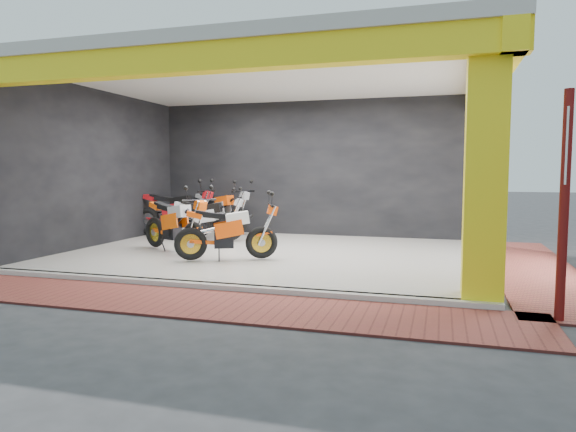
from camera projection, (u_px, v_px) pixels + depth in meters
The scene contains 17 objects.
ground at pixel (235, 276), 8.43m from camera, with size 80.00×80.00×0.00m, color #2D2D30.
showroom_floor at pixel (273, 254), 10.33m from camera, with size 8.00×6.00×0.10m, color silver.
showroom_ceiling at pixel (273, 75), 10.03m from camera, with size 8.40×6.40×0.20m, color beige.
back_wall at pixel (311, 170), 13.14m from camera, with size 8.20×0.20×3.50m, color black.
left_wall at pixel (97, 170), 11.36m from camera, with size 0.20×6.20×3.50m, color black.
corner_column at pixel (485, 169), 6.49m from camera, with size 0.50×0.50×3.50m, color yellow.
header_beam_front at pixel (205, 58), 7.19m from camera, with size 8.40×0.30×0.40m, color yellow.
header_beam_right at pixel (491, 80), 8.91m from camera, with size 0.30×6.40×0.40m, color yellow.
floor_kerb at pixel (208, 286), 7.45m from camera, with size 8.00×0.20×0.10m, color silver.
paver_front at pixel (182, 302), 6.71m from camera, with size 9.00×1.40×0.03m, color maroon.
paver_right at pixel (533, 269), 8.96m from camera, with size 1.40×7.00×0.03m, color maroon.
signpost at pixel (565, 197), 5.71m from camera, with size 0.10×0.36×2.62m.
moto_hero at pixel (262, 227), 9.38m from camera, with size 1.98×0.73×1.21m, color #FF4F0A, non-canonical shape.
moto_row_a at pixel (194, 222), 9.83m from camera, with size 2.12×0.79×1.30m, color #FD590A, non-canonical shape.
moto_row_b at pixel (231, 215), 11.87m from camera, with size 1.97×0.73×1.20m, color #A7A9AE, non-canonical shape.
moto_row_c at pixel (238, 209), 13.11m from camera, with size 2.20×0.82×1.35m, color #979A9E, non-canonical shape.
moto_row_d at pixel (199, 210), 12.53m from camera, with size 2.26×0.84×1.38m, color #AD1217, non-canonical shape.
Camera 1 is at (3.23, -7.71, 1.71)m, focal length 32.00 mm.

